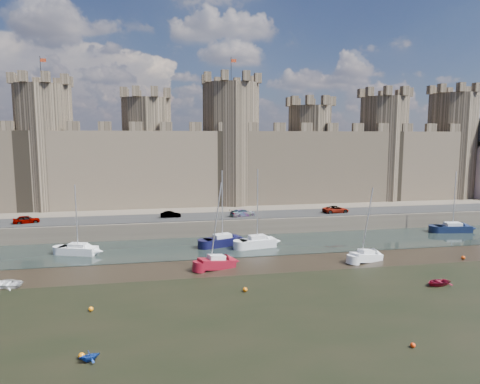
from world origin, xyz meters
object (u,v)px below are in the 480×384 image
Objects in this scene: car_0 at (26,220)px; sailboat_2 at (257,242)px; sailboat_0 at (78,249)px; car_2 at (243,213)px; sailboat_4 at (216,262)px; sailboat_3 at (453,228)px; dinghy_1 at (89,356)px; car_3 at (336,210)px; sailboat_5 at (366,256)px; car_1 at (171,215)px; sailboat_1 at (222,240)px.

sailboat_2 reaches higher than car_0.
car_2 is at bearing 41.43° from sailboat_0.
sailboat_4 is (26.12, -19.28, -2.37)m from car_0.
sailboat_3 reaches higher than dinghy_1.
car_2 reaches higher than dinghy_1.
car_2 is 2.97× the size of dinghy_1.
car_2 is at bearing 84.85° from car_3.
sailboat_5 is at bearing -142.10° from sailboat_3.
car_2 is (11.64, -0.96, 0.09)m from car_1.
car_1 is 0.30× the size of sailboat_2.
car_2 is at bearing 175.90° from sailboat_3.
sailboat_2 reaches higher than dinghy_1.
sailboat_0 reaches higher than car_3.
car_2 is 0.42× the size of sailboat_4.
sailboat_0 is at bearing -154.27° from car_0.
sailboat_0 is (8.98, -10.03, -2.39)m from car_0.
car_1 is at bearing 119.85° from sailboat_5.
sailboat_1 is 10.35m from sailboat_4.
sailboat_3 reaches higher than car_2.
sailboat_2 is at bearing 17.08° from sailboat_0.
car_2 is 0.96× the size of car_3.
sailboat_2 is (-16.25, -10.77, -2.26)m from car_3.
sailboat_1 is 1.05× the size of sailboat_4.
sailboat_0 is at bearing -169.47° from sailboat_3.
sailboat_1 is (6.94, -9.85, -2.20)m from car_1.
sailboat_0 is 19.48m from sailboat_4.
car_0 is 0.82× the size of car_3.
sailboat_4 reaches higher than sailboat_5.
car_1 is at bearing 177.74° from sailboat_3.
car_0 is 34.82m from sailboat_2.
car_1 is 11.68m from car_2.
car_0 is 66.87m from sailboat_3.
sailboat_5 is 6.38× the size of dinghy_1.
car_1 is 16.59m from sailboat_2.
car_0 is 2.52× the size of dinghy_1.
sailboat_5 is (-21.56, -12.48, -0.08)m from sailboat_3.
sailboat_0 is at bearing 98.35° from car_3.
car_0 reaches higher than car_3.
sailboat_3 is at bearing 22.03° from sailboat_0.
sailboat_0 reaches higher than car_2.
car_1 is (21.38, 0.69, -0.09)m from car_0.
car_0 is at bearing 151.16° from sailboat_0.
car_2 reaches higher than car_3.
sailboat_3 is 0.96× the size of sailboat_4.
car_2 is 10.32m from sailboat_1.
sailboat_1 is (-20.89, -8.96, -2.29)m from car_3.
sailboat_2 reaches higher than sailboat_3.
car_0 is 0.37× the size of sailboat_3.
sailboat_1 reaches higher than dinghy_1.
car_0 is at bearing 151.33° from sailboat_2.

